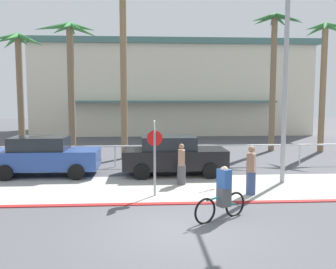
# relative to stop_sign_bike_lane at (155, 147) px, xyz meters

# --- Properties ---
(ground_plane) EXTENTS (80.00, 80.00, 0.00)m
(ground_plane) POSITION_rel_stop_sign_bike_lane_xyz_m (0.50, 6.85, -1.68)
(ground_plane) COLOR #4C4C51
(sidewalk_strip) EXTENTS (44.00, 4.00, 0.02)m
(sidewalk_strip) POSITION_rel_stop_sign_bike_lane_xyz_m (0.50, 1.05, -1.67)
(sidewalk_strip) COLOR #ADAAA0
(sidewalk_strip) RESTS_ON ground
(curb_paint) EXTENTS (44.00, 0.24, 0.03)m
(curb_paint) POSITION_rel_stop_sign_bike_lane_xyz_m (0.50, -0.95, -1.66)
(curb_paint) COLOR maroon
(curb_paint) RESTS_ON ground
(building_backdrop) EXTENTS (25.13, 11.98, 8.36)m
(building_backdrop) POSITION_rel_stop_sign_bike_lane_xyz_m (2.13, 24.13, 2.52)
(building_backdrop) COLOR beige
(building_backdrop) RESTS_ON ground
(rail_fence) EXTENTS (27.47, 0.08, 1.04)m
(rail_fence) POSITION_rel_stop_sign_bike_lane_xyz_m (0.50, 5.35, -0.84)
(rail_fence) COLOR white
(rail_fence) RESTS_ON ground
(stop_sign_bike_lane) EXTENTS (0.52, 0.56, 2.56)m
(stop_sign_bike_lane) POSITION_rel_stop_sign_bike_lane_xyz_m (0.00, 0.00, 0.00)
(stop_sign_bike_lane) COLOR gray
(stop_sign_bike_lane) RESTS_ON ground
(streetlight_curb) EXTENTS (0.24, 2.54, 7.50)m
(streetlight_curb) POSITION_rel_stop_sign_bike_lane_xyz_m (5.03, 1.37, 2.60)
(streetlight_curb) COLOR #9EA0A5
(streetlight_curb) RESTS_ON ground
(palm_tree_0) EXTENTS (2.85, 3.47, 6.90)m
(palm_tree_0) POSITION_rel_stop_sign_bike_lane_xyz_m (-7.36, 8.89, 3.59)
(palm_tree_0) COLOR #756047
(palm_tree_0) RESTS_ON ground
(palm_tree_1) EXTENTS (3.30, 3.02, 7.25)m
(palm_tree_1) POSITION_rel_stop_sign_bike_lane_xyz_m (-4.24, 7.58, 3.83)
(palm_tree_1) COLOR #756047
(palm_tree_1) RESTS_ON ground
(palm_tree_2) EXTENTS (3.07, 2.70, 9.31)m
(palm_tree_2) POSITION_rel_stop_sign_bike_lane_xyz_m (-1.48, 7.76, 4.97)
(palm_tree_2) COLOR #846B4C
(palm_tree_2) RESTS_ON ground
(palm_tree_3) EXTENTS (3.51, 3.25, 8.47)m
(palm_tree_3) POSITION_rel_stop_sign_bike_lane_xyz_m (7.58, 10.11, 4.78)
(palm_tree_3) COLOR #756047
(palm_tree_3) RESTS_ON ground
(palm_tree_4) EXTENTS (2.65, 2.53, 7.80)m
(palm_tree_4) POSITION_rel_stop_sign_bike_lane_xyz_m (10.44, 9.47, 3.79)
(palm_tree_4) COLOR #846B4C
(palm_tree_4) RESTS_ON ground
(car_blue_1) EXTENTS (4.40, 2.02, 1.69)m
(car_blue_1) POSITION_rel_stop_sign_bike_lane_xyz_m (-4.58, 3.46, -0.81)
(car_blue_1) COLOR #284793
(car_blue_1) RESTS_ON ground
(car_black_2) EXTENTS (4.40, 2.02, 1.69)m
(car_black_2) POSITION_rel_stop_sign_bike_lane_xyz_m (0.88, 3.34, -0.81)
(car_black_2) COLOR black
(car_black_2) RESTS_ON ground
(cyclist_teal_0) EXTENTS (1.59, 0.99, 1.50)m
(cyclist_teal_0) POSITION_rel_stop_sign_bike_lane_xyz_m (1.80, -2.44, -0.98)
(cyclist_teal_0) COLOR black
(cyclist_teal_0) RESTS_ON ground
(pedestrian_0) EXTENTS (0.43, 0.47, 1.69)m
(pedestrian_0) POSITION_rel_stop_sign_bike_lane_xyz_m (3.29, -0.06, -0.89)
(pedestrian_0) COLOR #384C7A
(pedestrian_0) RESTS_ON ground
(pedestrian_1) EXTENTS (0.35, 0.42, 1.59)m
(pedestrian_1) POSITION_rel_stop_sign_bike_lane_xyz_m (1.06, 1.54, -0.95)
(pedestrian_1) COLOR #4C4C51
(pedestrian_1) RESTS_ON ground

